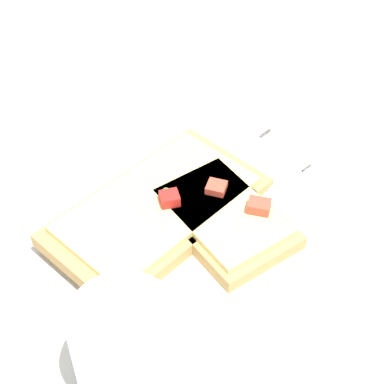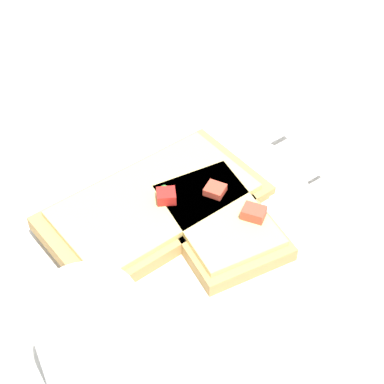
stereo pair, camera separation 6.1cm
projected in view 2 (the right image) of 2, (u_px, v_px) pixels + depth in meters
name	position (u px, v px, depth m)	size (l,w,h in m)	color
ground_plane	(192.00, 208.00, 0.63)	(4.00, 4.00, 0.00)	beige
plate	(192.00, 204.00, 0.62)	(0.23, 0.23, 0.01)	white
fork	(193.00, 177.00, 0.64)	(0.22, 0.12, 0.01)	silver
knife	(257.00, 199.00, 0.62)	(0.18, 0.11, 0.01)	silver
pizza_slice_main	(154.00, 205.00, 0.60)	(0.23, 0.19, 0.03)	tan
pizza_slice_corner	(218.00, 220.00, 0.59)	(0.15, 0.16, 0.03)	tan
crumb_scatter	(181.00, 196.00, 0.61)	(0.06, 0.06, 0.01)	#C0794D
drinking_glass	(92.00, 343.00, 0.47)	(0.08, 0.08, 0.09)	silver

